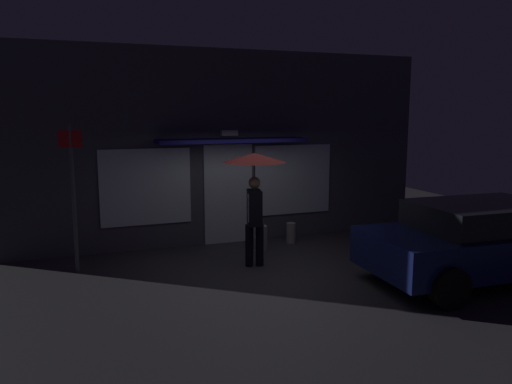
# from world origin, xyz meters

# --- Properties ---
(ground_plane) EXTENTS (18.00, 18.00, 0.00)m
(ground_plane) POSITION_xyz_m (0.00, 0.00, 0.00)
(ground_plane) COLOR #38353A
(building_facade) EXTENTS (9.47, 1.00, 4.24)m
(building_facade) POSITION_xyz_m (-0.00, 2.34, 2.10)
(building_facade) COLOR #4C4C56
(building_facade) RESTS_ON ground
(person_with_umbrella) EXTENTS (1.16, 1.16, 2.15)m
(person_with_umbrella) POSITION_xyz_m (-0.06, 0.35, 1.68)
(person_with_umbrella) COLOR black
(person_with_umbrella) RESTS_ON ground
(parked_car) EXTENTS (4.17, 2.20, 1.36)m
(parked_car) POSITION_xyz_m (3.35, -1.77, 0.71)
(parked_car) COLOR navy
(parked_car) RESTS_ON ground
(street_sign_post) EXTENTS (0.40, 0.07, 2.68)m
(street_sign_post) POSITION_xyz_m (-3.22, 1.16, 1.51)
(street_sign_post) COLOR #595B60
(street_sign_post) RESTS_ON ground
(sidewalk_bollard) EXTENTS (0.20, 0.20, 0.45)m
(sidewalk_bollard) POSITION_xyz_m (1.29, 1.65, 0.23)
(sidewalk_bollard) COLOR #9E998E
(sidewalk_bollard) RESTS_ON ground
(sidewalk_bollard_2) EXTENTS (0.28, 0.28, 0.52)m
(sidewalk_bollard_2) POSITION_xyz_m (0.45, 1.35, 0.26)
(sidewalk_bollard_2) COLOR #9E998E
(sidewalk_bollard_2) RESTS_ON ground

